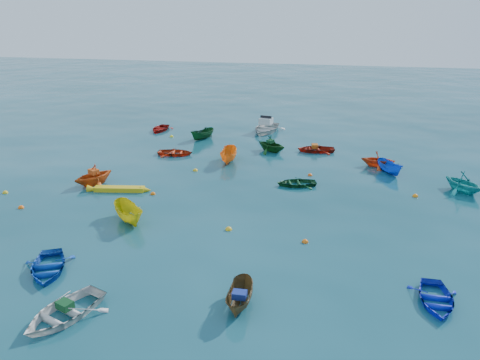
% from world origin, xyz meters
% --- Properties ---
extents(ground, '(160.00, 160.00, 0.00)m').
position_xyz_m(ground, '(0.00, 0.00, 0.00)').
color(ground, '#093A42').
rests_on(ground, ground).
extents(dinghy_blue_sw, '(3.59, 4.00, 0.68)m').
position_xyz_m(dinghy_blue_sw, '(-6.40, -8.06, 0.00)').
color(dinghy_blue_sw, '#0D41A9').
rests_on(dinghy_blue_sw, ground).
extents(dinghy_white_near, '(3.63, 4.23, 0.74)m').
position_xyz_m(dinghy_white_near, '(-3.72, -11.01, 0.00)').
color(dinghy_white_near, silver).
rests_on(dinghy_white_near, ground).
extents(sampan_brown_mid, '(1.07, 2.66, 1.02)m').
position_xyz_m(sampan_brown_mid, '(3.04, -8.75, 0.00)').
color(sampan_brown_mid, brown).
rests_on(sampan_brown_mid, ground).
extents(dinghy_blue_se, '(2.12, 2.96, 0.61)m').
position_xyz_m(dinghy_blue_se, '(11.04, -6.77, 0.00)').
color(dinghy_blue_se, '#0F24C5').
rests_on(dinghy_blue_se, ground).
extents(dinghy_orange_w, '(3.62, 3.79, 1.55)m').
position_xyz_m(dinghy_orange_w, '(-10.07, 2.99, 0.00)').
color(dinghy_orange_w, '#D95414').
rests_on(dinghy_orange_w, ground).
extents(sampan_yellow_mid, '(3.06, 3.11, 1.23)m').
position_xyz_m(sampan_yellow_mid, '(-5.01, -2.14, 0.00)').
color(sampan_yellow_mid, gold).
rests_on(sampan_yellow_mid, ground).
extents(dinghy_green_e, '(3.18, 2.65, 0.57)m').
position_xyz_m(dinghy_green_e, '(3.84, 5.88, 0.00)').
color(dinghy_green_e, '#104722').
rests_on(dinghy_green_e, ground).
extents(dinghy_cyan_se, '(3.72, 3.76, 1.50)m').
position_xyz_m(dinghy_cyan_se, '(14.96, 7.11, 0.00)').
color(dinghy_cyan_se, teal).
rests_on(dinghy_cyan_se, ground).
extents(dinghy_red_nw, '(3.14, 2.39, 0.61)m').
position_xyz_m(dinghy_red_nw, '(-6.91, 10.88, 0.00)').
color(dinghy_red_nw, red).
rests_on(dinghy_red_nw, ground).
extents(sampan_orange_n, '(1.48, 3.32, 1.25)m').
position_xyz_m(sampan_orange_n, '(-2.01, 9.96, 0.00)').
color(sampan_orange_n, orange).
rests_on(sampan_orange_n, ground).
extents(dinghy_green_n, '(3.59, 3.44, 1.46)m').
position_xyz_m(dinghy_green_n, '(0.86, 13.63, 0.00)').
color(dinghy_green_n, '#104614').
rests_on(dinghy_green_n, ground).
extents(dinghy_red_ne, '(3.55, 2.82, 0.66)m').
position_xyz_m(dinghy_red_ne, '(4.63, 14.41, 0.00)').
color(dinghy_red_ne, '#9E1C0D').
rests_on(dinghy_red_ne, ground).
extents(sampan_blue_far, '(2.23, 2.83, 1.04)m').
position_xyz_m(sampan_blue_far, '(10.42, 9.97, 0.00)').
color(sampan_blue_far, blue).
rests_on(sampan_blue_far, ground).
extents(dinghy_red_far, '(2.17, 3.02, 0.62)m').
position_xyz_m(dinghy_red_far, '(-11.23, 18.37, 0.00)').
color(dinghy_red_far, '#AC140E').
rests_on(dinghy_red_far, ground).
extents(dinghy_orange_far, '(2.69, 2.37, 1.34)m').
position_xyz_m(dinghy_orange_far, '(9.63, 11.36, 0.00)').
color(dinghy_orange_far, '#D74214').
rests_on(dinghy_orange_far, ground).
extents(sampan_green_far, '(2.28, 3.00, 1.10)m').
position_xyz_m(sampan_green_far, '(-6.08, 16.18, 0.00)').
color(sampan_green_far, '#10481E').
rests_on(sampan_green_far, ground).
extents(kayak_yellow, '(4.11, 1.31, 0.41)m').
position_xyz_m(kayak_yellow, '(-7.75, 2.17, 0.00)').
color(kayak_yellow, gold).
rests_on(kayak_yellow, ground).
extents(motorboat_white, '(4.00, 5.01, 1.53)m').
position_xyz_m(motorboat_white, '(-0.72, 20.27, 0.00)').
color(motorboat_white, silver).
rests_on(motorboat_white, ground).
extents(tarp_green_a, '(0.75, 0.66, 0.30)m').
position_xyz_m(tarp_green_a, '(-3.68, -10.91, 0.52)').
color(tarp_green_a, '#10431D').
rests_on(tarp_green_a, dinghy_white_near).
extents(tarp_blue_a, '(0.60, 0.46, 0.28)m').
position_xyz_m(tarp_blue_a, '(3.04, -8.90, 0.65)').
color(tarp_blue_a, navy).
rests_on(tarp_blue_a, sampan_brown_mid).
extents(tarp_orange_a, '(0.84, 0.77, 0.33)m').
position_xyz_m(tarp_orange_a, '(-10.05, 3.03, 0.94)').
color(tarp_orange_a, '#DE5016').
rests_on(tarp_orange_a, dinghy_orange_w).
extents(tarp_green_b, '(0.67, 0.73, 0.28)m').
position_xyz_m(tarp_green_b, '(0.77, 13.68, 0.87)').
color(tarp_green_b, '#124920').
rests_on(tarp_green_b, dinghy_green_n).
extents(tarp_orange_b, '(0.62, 0.75, 0.32)m').
position_xyz_m(tarp_orange_b, '(4.53, 14.39, 0.49)').
color(tarp_orange_b, '#BB5613').
rests_on(tarp_orange_b, dinghy_red_ne).
extents(buoy_or_a, '(0.36, 0.36, 0.36)m').
position_xyz_m(buoy_or_a, '(-12.44, -1.79, 0.00)').
color(buoy_or_a, '#FA5F0D').
rests_on(buoy_or_a, ground).
extents(buoy_ye_a, '(0.38, 0.38, 0.38)m').
position_xyz_m(buoy_ye_a, '(0.88, -1.94, 0.00)').
color(buoy_ye_a, yellow).
rests_on(buoy_ye_a, ground).
extents(buoy_or_b, '(0.35, 0.35, 0.35)m').
position_xyz_m(buoy_or_b, '(5.20, -2.50, 0.00)').
color(buoy_or_b, orange).
rests_on(buoy_or_b, ground).
extents(buoy_ye_b, '(0.36, 0.36, 0.36)m').
position_xyz_m(buoy_ye_b, '(-15.09, 0.18, 0.00)').
color(buoy_ye_b, gold).
rests_on(buoy_ye_b, ground).
extents(buoy_or_c, '(0.35, 0.35, 0.35)m').
position_xyz_m(buoy_or_c, '(-5.31, 2.12, 0.00)').
color(buoy_or_c, orange).
rests_on(buoy_or_c, ground).
extents(buoy_ye_c, '(0.37, 0.37, 0.37)m').
position_xyz_m(buoy_ye_c, '(-4.00, 7.29, 0.00)').
color(buoy_ye_c, yellow).
rests_on(buoy_ye_c, ground).
extents(buoy_or_d, '(0.37, 0.37, 0.37)m').
position_xyz_m(buoy_or_d, '(11.74, 5.48, 0.00)').
color(buoy_or_d, orange).
rests_on(buoy_or_d, ground).
extents(buoy_ye_d, '(0.37, 0.37, 0.37)m').
position_xyz_m(buoy_ye_d, '(-9.23, 16.30, 0.00)').
color(buoy_ye_d, yellow).
rests_on(buoy_ye_d, ground).
extents(buoy_or_e, '(0.33, 0.33, 0.33)m').
position_xyz_m(buoy_or_e, '(4.64, 8.10, 0.00)').
color(buoy_or_e, '#FF550D').
rests_on(buoy_or_e, ground).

